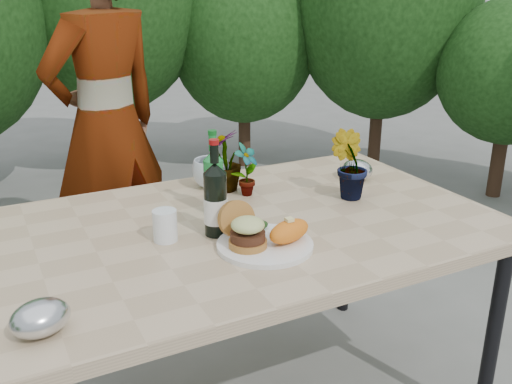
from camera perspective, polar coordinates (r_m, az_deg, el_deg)
name	(u,v)px	position (r m, az deg, el deg)	size (l,w,h in m)	color
patio_table	(245,239)	(1.85, -1.13, -4.70)	(1.60, 1.00, 0.75)	tan
shrub_hedge	(162,32)	(3.47, -9.37, 15.47)	(6.87, 5.11, 2.29)	#382316
dinner_plate	(265,245)	(1.65, 0.90, -5.33)	(0.28, 0.28, 0.01)	white
burger_stack	(245,229)	(1.62, -1.12, -3.76)	(0.11, 0.16, 0.11)	#B7722D
sweet_potato	(289,231)	(1.65, 3.33, -3.92)	(0.15, 0.08, 0.06)	orange
grilled_veg	(256,226)	(1.73, -0.02, -3.43)	(0.08, 0.05, 0.03)	olive
wine_bottle	(216,201)	(1.70, -4.07, -0.86)	(0.07, 0.07, 0.30)	black
sparkling_water	(214,183)	(1.88, -4.26, 0.94)	(0.07, 0.07, 0.28)	#178132
plastic_cup	(165,226)	(1.70, -9.08, -3.33)	(0.07, 0.07, 0.10)	white
seedling_left	(246,170)	(2.02, -0.97, 2.23)	(0.10, 0.07, 0.19)	#21501B
seedling_mid	(349,165)	(2.02, 9.28, 2.68)	(0.13, 0.11, 0.24)	#276121
seedling_right	(225,161)	(2.08, -3.13, 3.16)	(0.13, 0.13, 0.22)	#316121
blue_bowl	(211,173)	(2.12, -4.53, 1.88)	(0.14, 0.14, 0.11)	silver
foil_packet_left	(40,318)	(1.35, -20.77, -11.68)	(0.13, 0.11, 0.08)	silver
foil_packet_right	(357,170)	(2.24, 10.11, 2.23)	(0.13, 0.11, 0.08)	silver
person	(107,125)	(2.72, -14.68, 6.46)	(0.62, 0.41, 1.71)	#936049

